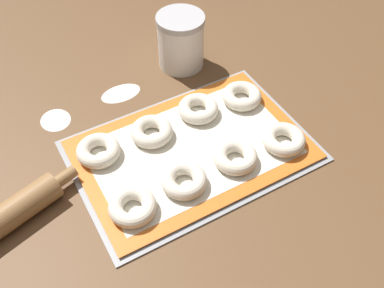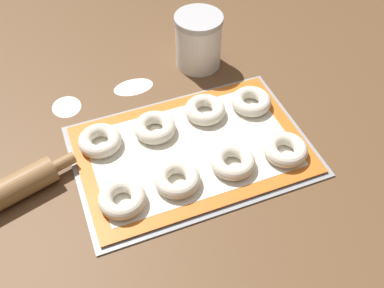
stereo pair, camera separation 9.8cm
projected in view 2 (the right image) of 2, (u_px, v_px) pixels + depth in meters
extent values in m
plane|color=brown|center=(182.00, 148.00, 1.05)|extent=(2.80, 2.80, 0.00)
cube|color=#93969B|center=(192.00, 151.00, 1.04)|extent=(0.54, 0.37, 0.01)
cube|color=orange|center=(192.00, 149.00, 1.04)|extent=(0.52, 0.34, 0.00)
cube|color=silver|center=(192.00, 149.00, 1.04)|extent=(0.45, 0.28, 0.00)
torus|color=silver|center=(122.00, 199.00, 0.92)|extent=(0.10, 0.10, 0.03)
torus|color=silver|center=(177.00, 179.00, 0.96)|extent=(0.10, 0.10, 0.03)
torus|color=silver|center=(233.00, 162.00, 0.99)|extent=(0.10, 0.10, 0.03)
torus|color=silver|center=(286.00, 150.00, 1.01)|extent=(0.10, 0.10, 0.03)
torus|color=silver|center=(100.00, 141.00, 1.03)|extent=(0.10, 0.10, 0.03)
torus|color=silver|center=(155.00, 127.00, 1.06)|extent=(0.10, 0.10, 0.03)
torus|color=silver|center=(205.00, 110.00, 1.10)|extent=(0.10, 0.10, 0.03)
torus|color=silver|center=(251.00, 101.00, 1.12)|extent=(0.10, 0.10, 0.03)
cylinder|color=white|center=(198.00, 44.00, 1.21)|extent=(0.12, 0.12, 0.13)
cylinder|color=#B2B2B7|center=(199.00, 19.00, 1.16)|extent=(0.13, 0.13, 0.02)
cylinder|color=olive|center=(64.00, 162.00, 0.99)|extent=(0.06, 0.04, 0.03)
ellipsoid|color=white|center=(133.00, 87.00, 1.19)|extent=(0.11, 0.06, 0.00)
ellipsoid|color=white|center=(66.00, 106.00, 1.14)|extent=(0.07, 0.08, 0.00)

